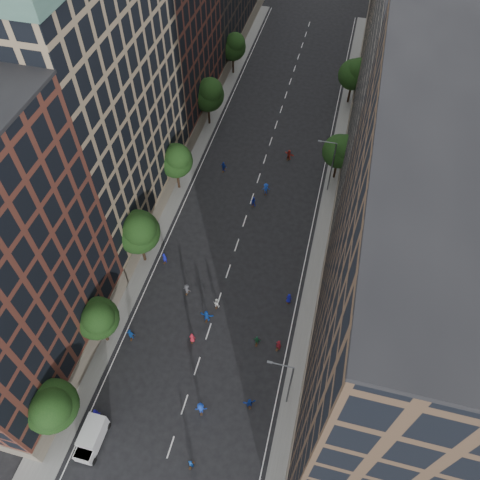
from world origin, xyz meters
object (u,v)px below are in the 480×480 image
(skater_1, at_px, (191,464))
(skater_0, at_px, (96,414))
(streetlamp_far, at_px, (331,164))
(cargo_van, at_px, (91,438))
(streetlamp_near, at_px, (288,383))

(skater_1, bearing_deg, skater_0, 3.45)
(streetlamp_far, xyz_separation_m, skater_0, (-18.87, -39.46, -4.35))
(streetlamp_far, height_order, skater_1, streetlamp_far)
(cargo_van, relative_size, skater_0, 2.67)
(cargo_van, bearing_deg, streetlamp_far, 66.57)
(streetlamp_far, distance_m, skater_1, 42.57)
(skater_1, bearing_deg, streetlamp_near, -117.36)
(streetlamp_far, bearing_deg, skater_1, -100.53)
(streetlamp_far, height_order, skater_0, streetlamp_far)
(streetlamp_near, height_order, cargo_van, streetlamp_near)
(streetlamp_far, bearing_deg, streetlamp_near, -90.00)
(streetlamp_far, distance_m, cargo_van, 45.84)
(skater_0, relative_size, skater_1, 1.00)
(cargo_van, bearing_deg, streetlamp_near, 26.11)
(skater_1, bearing_deg, cargo_van, 15.93)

